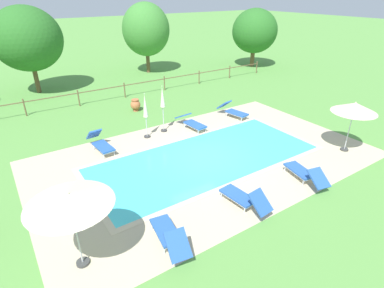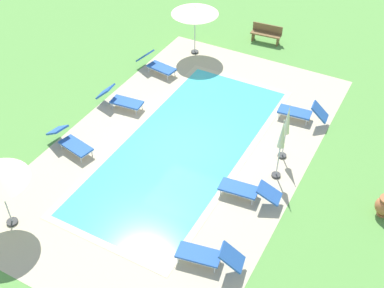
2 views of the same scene
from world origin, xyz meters
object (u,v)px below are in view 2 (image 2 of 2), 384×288
at_px(sun_lounger_north_end, 120,99).
at_px(sun_lounger_south_near_corner, 208,255).
at_px(patio_umbrella_closed_row_mid_west, 287,124).
at_px(sun_lounger_north_mid, 157,64).
at_px(wooden_bench_lawn_side, 266,33).
at_px(sun_lounger_north_near_steps, 247,190).
at_px(patio_umbrella_closed_row_west, 281,139).
at_px(sun_lounger_north_far, 302,112).
at_px(patio_umbrella_open_foreground, 195,11).
at_px(sun_lounger_south_mid, 70,142).

distance_m(sun_lounger_north_end, sun_lounger_south_near_corner, 8.47).
relative_size(sun_lounger_south_near_corner, patio_umbrella_closed_row_mid_west, 0.88).
bearing_deg(sun_lounger_north_mid, wooden_bench_lawn_side, 146.43).
height_order(sun_lounger_north_near_steps, patio_umbrella_closed_row_west, patio_umbrella_closed_row_west).
distance_m(sun_lounger_north_mid, sun_lounger_north_far, 6.94).
xyz_separation_m(sun_lounger_north_end, patio_umbrella_open_foreground, (-5.35, 0.58, 1.79)).
xyz_separation_m(sun_lounger_north_near_steps, sun_lounger_south_mid, (0.83, -6.72, 0.01)).
height_order(sun_lounger_south_mid, wooden_bench_lawn_side, wooden_bench_lawn_side).
height_order(sun_lounger_north_end, sun_lounger_south_near_corner, sun_lounger_north_end).
relative_size(patio_umbrella_closed_row_west, patio_umbrella_closed_row_mid_west, 1.06).
xyz_separation_m(sun_lounger_north_end, sun_lounger_south_near_corner, (5.21, 6.68, -0.00)).
bearing_deg(sun_lounger_north_near_steps, sun_lounger_north_mid, -127.99).
bearing_deg(sun_lounger_south_near_corner, patio_umbrella_closed_row_mid_west, 177.35).
bearing_deg(sun_lounger_north_mid, patio_umbrella_closed_row_mid_west, 68.60).
distance_m(sun_lounger_north_mid, patio_umbrella_closed_row_west, 8.28).
bearing_deg(sun_lounger_south_mid, sun_lounger_north_end, 178.16).
bearing_deg(sun_lounger_north_far, patio_umbrella_closed_row_west, 4.79).
distance_m(sun_lounger_north_far, sun_lounger_north_end, 7.32).
relative_size(sun_lounger_south_near_corner, patio_umbrella_open_foreground, 0.86).
bearing_deg(sun_lounger_south_mid, patio_umbrella_open_foreground, 175.37).
relative_size(sun_lounger_north_mid, sun_lounger_south_near_corner, 0.98).
bearing_deg(sun_lounger_south_mid, sun_lounger_north_far, 129.81).
distance_m(sun_lounger_north_far, patio_umbrella_closed_row_mid_west, 2.67).
distance_m(sun_lounger_north_near_steps, sun_lounger_north_mid, 8.55).
xyz_separation_m(sun_lounger_south_near_corner, patio_umbrella_closed_row_west, (-4.40, 0.43, 1.30)).
height_order(sun_lounger_north_mid, patio_umbrella_closed_row_west, patio_umbrella_closed_row_west).
bearing_deg(sun_lounger_south_mid, sun_lounger_south_near_corner, 72.51).
distance_m(sun_lounger_north_mid, sun_lounger_south_near_corner, 10.67).
relative_size(sun_lounger_south_near_corner, wooden_bench_lawn_side, 1.35).
distance_m(sun_lounger_north_near_steps, patio_umbrella_closed_row_mid_west, 2.77).
bearing_deg(sun_lounger_north_mid, sun_lounger_north_end, 2.23).
relative_size(patio_umbrella_open_foreground, patio_umbrella_closed_row_mid_west, 1.02).
height_order(sun_lounger_south_near_corner, patio_umbrella_open_foreground, patio_umbrella_open_foreground).
height_order(patio_umbrella_closed_row_mid_west, wooden_bench_lawn_side, patio_umbrella_closed_row_mid_west).
relative_size(sun_lounger_north_mid, wooden_bench_lawn_side, 1.32).
distance_m(patio_umbrella_closed_row_west, patio_umbrella_closed_row_mid_west, 1.09).
height_order(sun_lounger_north_near_steps, wooden_bench_lawn_side, wooden_bench_lawn_side).
relative_size(sun_lounger_north_mid, sun_lounger_north_end, 1.01).
relative_size(sun_lounger_north_mid, sun_lounger_south_mid, 0.96).
height_order(sun_lounger_north_near_steps, sun_lounger_north_far, sun_lounger_north_far).
bearing_deg(sun_lounger_north_mid, sun_lounger_south_near_corner, 39.55).
relative_size(sun_lounger_north_near_steps, wooden_bench_lawn_side, 1.39).
distance_m(sun_lounger_north_near_steps, patio_umbrella_closed_row_west, 2.01).
height_order(sun_lounger_north_mid, wooden_bench_lawn_side, sun_lounger_north_mid).
relative_size(patio_umbrella_open_foreground, patio_umbrella_closed_row_west, 0.96).
xyz_separation_m(sun_lounger_south_mid, patio_umbrella_closed_row_mid_west, (-3.33, 7.03, 1.13)).
height_order(sun_lounger_north_mid, sun_lounger_south_near_corner, sun_lounger_north_mid).
xyz_separation_m(sun_lounger_south_near_corner, wooden_bench_lawn_side, (-13.20, -3.50, 0.09)).
bearing_deg(sun_lounger_north_far, sun_lounger_north_near_steps, -2.27).
bearing_deg(sun_lounger_north_far, wooden_bench_lawn_side, -145.59).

